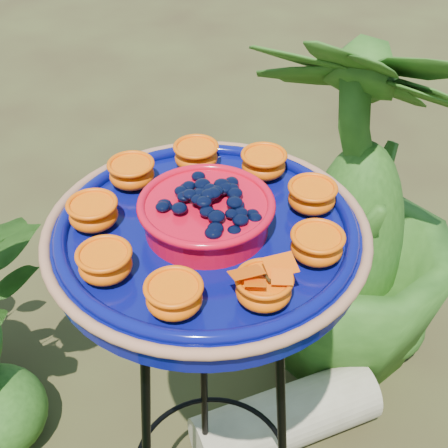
% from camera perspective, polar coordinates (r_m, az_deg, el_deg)
% --- Properties ---
extents(tripod_stand, '(0.40, 0.40, 0.96)m').
position_cam_1_polar(tripod_stand, '(1.28, -1.25, -15.33)').
color(tripod_stand, black).
rests_on(tripod_stand, ground).
extents(feeder_dish, '(0.56, 0.56, 0.11)m').
position_cam_1_polar(feeder_dish, '(0.97, -1.59, -0.50)').
color(feeder_dish, '#070B5A').
rests_on(feeder_dish, tripod_stand).
extents(driftwood_log, '(0.54, 0.23, 0.18)m').
position_cam_1_polar(driftwood_log, '(1.85, 5.68, -17.24)').
color(driftwood_log, tan).
rests_on(driftwood_log, ground).
extents(shrub_back_right, '(0.88, 0.88, 1.11)m').
position_cam_1_polar(shrub_back_right, '(1.79, 12.09, 1.19)').
color(shrub_back_right, '#204712').
rests_on(shrub_back_right, ground).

